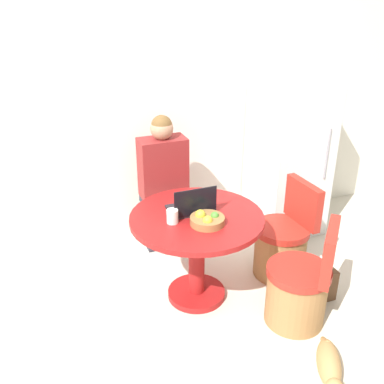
% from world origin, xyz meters
% --- Properties ---
extents(ground_plane, '(12.00, 12.00, 0.00)m').
position_xyz_m(ground_plane, '(0.00, 0.00, 0.00)').
color(ground_plane, beige).
extents(wall_back, '(7.00, 0.06, 2.60)m').
position_xyz_m(wall_back, '(0.00, 1.38, 1.30)').
color(wall_back, silver).
rests_on(wall_back, ground_plane).
extents(refrigerator, '(0.63, 0.66, 1.60)m').
position_xyz_m(refrigerator, '(1.18, 1.01, 0.80)').
color(refrigerator, white).
rests_on(refrigerator, ground_plane).
extents(dining_table, '(1.00, 1.00, 0.73)m').
position_xyz_m(dining_table, '(-0.07, 0.26, 0.54)').
color(dining_table, maroon).
rests_on(dining_table, ground_plane).
extents(chair_right_side, '(0.46, 0.46, 0.83)m').
position_xyz_m(chair_right_side, '(0.73, 0.30, 0.28)').
color(chair_right_side, '#9E7042').
rests_on(chair_right_side, ground_plane).
extents(chair_near_right_corner, '(0.53, 0.53, 0.83)m').
position_xyz_m(chair_near_right_corner, '(0.52, -0.28, 0.28)').
color(chair_near_right_corner, '#9E7042').
rests_on(chair_near_right_corner, ground_plane).
extents(person_seated, '(0.40, 0.37, 1.32)m').
position_xyz_m(person_seated, '(-0.11, 0.99, 0.71)').
color(person_seated, '#2D2D38').
rests_on(person_seated, ground_plane).
extents(laptop, '(0.33, 0.24, 0.22)m').
position_xyz_m(laptop, '(-0.09, 0.33, 0.78)').
color(laptop, '#232328').
rests_on(laptop, dining_table).
extents(fruit_bowl, '(0.25, 0.25, 0.10)m').
position_xyz_m(fruit_bowl, '(-0.05, 0.12, 0.77)').
color(fruit_bowl, olive).
rests_on(fruit_bowl, dining_table).
extents(coffee_cup, '(0.08, 0.08, 0.10)m').
position_xyz_m(coffee_cup, '(-0.27, 0.23, 0.78)').
color(coffee_cup, white).
rests_on(coffee_cup, dining_table).
extents(cat, '(0.32, 0.48, 0.19)m').
position_xyz_m(cat, '(0.41, -0.80, 0.10)').
color(cat, tan).
rests_on(cat, ground_plane).
extents(handbag, '(0.30, 0.14, 0.26)m').
position_xyz_m(handbag, '(0.79, -0.12, 0.13)').
color(handbag, brown).
rests_on(handbag, ground_plane).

